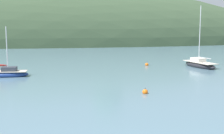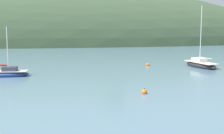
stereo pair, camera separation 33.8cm
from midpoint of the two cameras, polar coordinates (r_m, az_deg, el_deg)
far_shoreline_hill at (r=86.98m, az=-19.42°, el=4.19°), size 150.00×36.00×34.33m
sailboat_blue_center at (r=33.36m, az=-18.42°, el=-1.10°), size 4.54×1.62×5.20m
sailboat_navy_dinghy at (r=39.62m, az=16.15°, el=0.45°), size 3.26×5.51×7.62m
mooring_buoy_outer at (r=24.21m, az=6.32°, el=-4.57°), size 0.44×0.44×0.54m
mooring_buoy_channel at (r=39.75m, az=6.79°, el=0.43°), size 0.44×0.44×0.54m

